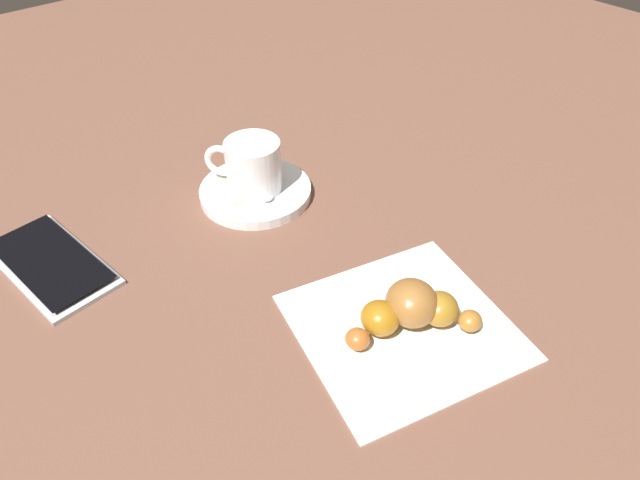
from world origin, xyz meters
name	(u,v)px	position (x,y,z in m)	size (l,w,h in m)	color
ground_plane	(321,253)	(0.00, 0.00, 0.00)	(1.80, 1.80, 0.00)	brown
saucer	(256,192)	(0.12, -0.01, 0.01)	(0.12, 0.12, 0.01)	white
espresso_cup	(252,165)	(0.12, -0.01, 0.04)	(0.08, 0.07, 0.06)	white
teaspoon	(256,182)	(0.12, -0.01, 0.01)	(0.12, 0.05, 0.01)	silver
sugar_packet	(233,186)	(0.13, 0.01, 0.01)	(0.07, 0.02, 0.01)	beige
napkin	(403,326)	(-0.12, 0.01, 0.00)	(0.17, 0.18, 0.00)	white
croissant	(410,310)	(-0.12, 0.01, 0.02)	(0.08, 0.11, 0.04)	#956025
cell_phone	(50,263)	(0.15, 0.21, 0.00)	(0.15, 0.09, 0.01)	#B4B6BD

